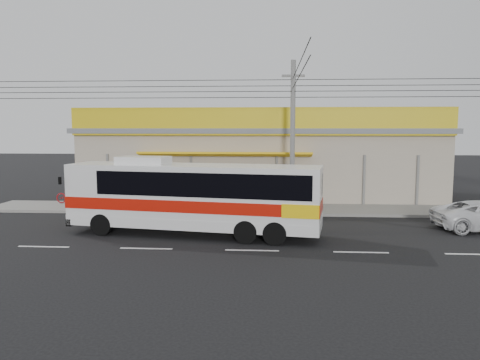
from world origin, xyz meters
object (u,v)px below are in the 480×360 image
Objects in this scene: coach_bus at (197,194)px; motorbike_red at (71,195)px; utility_pole at (293,88)px; motorbike_dark at (151,196)px.

coach_bus is 11.01m from motorbike_red.
motorbike_red is 0.05× the size of utility_pole.
motorbike_dark is at bearing -98.27° from motorbike_red.
motorbike_dark is (5.01, -0.92, 0.14)m from motorbike_red.
motorbike_red is at bearing 76.44° from motorbike_dark.
utility_pole is (4.23, 5.50, 4.85)m from coach_bus.
utility_pole is at bearing -96.37° from motorbike_dark.
motorbike_dark is (-3.53, 5.94, -1.02)m from coach_bus.
utility_pole is (7.76, -0.44, 5.87)m from motorbike_dark.
utility_pole is (12.76, -1.36, 6.01)m from motorbike_red.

